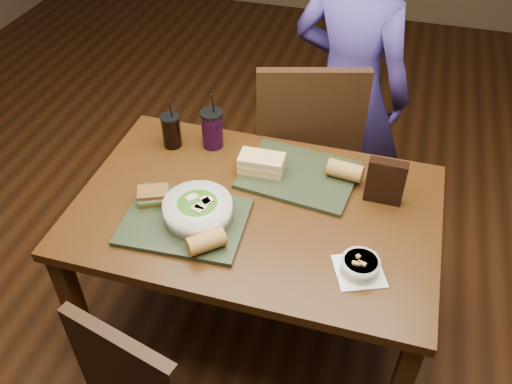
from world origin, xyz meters
The scene contains 15 objects.
ground centered at (0.00, 0.00, 0.00)m, with size 6.00×6.00×0.00m, color #381C0B.
dining_table centered at (0.00, 0.00, 0.66)m, with size 1.30×0.85×0.75m.
chair_far centered at (0.09, 0.61, 0.58)m, with size 0.56×0.57×1.05m.
diner centered at (0.20, 0.83, 0.79)m, with size 0.57×0.38×1.57m, color #3D2E80.
tray_near centered at (-0.21, -0.15, 0.76)m, with size 0.42×0.32×0.02m, color black.
tray_far centered at (0.11, 0.20, 0.76)m, with size 0.42×0.32×0.02m, color black.
salad_bowl centered at (-0.17, -0.13, 0.81)m, with size 0.24×0.24×0.08m.
soup_bowl centered at (0.40, -0.20, 0.78)m, with size 0.20×0.20×0.06m.
sandwich_near centered at (-0.35, -0.09, 0.79)m, with size 0.13×0.11×0.05m.
sandwich_far centered at (-0.03, 0.18, 0.80)m, with size 0.17×0.10×0.07m.
baguette_near centered at (-0.09, -0.26, 0.80)m, with size 0.06×0.06×0.12m, color #AD7533.
baguette_far centered at (0.28, 0.23, 0.80)m, with size 0.07×0.07×0.13m, color #AD7533.
cup_cola centered at (-0.43, 0.26, 0.82)m, with size 0.08×0.08×0.22m.
cup_berry centered at (-0.27, 0.31, 0.83)m, with size 0.09×0.09×0.25m.
chip_bag centered at (0.43, 0.16, 0.84)m, with size 0.14×0.04×0.18m, color black.
Camera 1 is at (0.40, -1.37, 2.09)m, focal length 38.00 mm.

